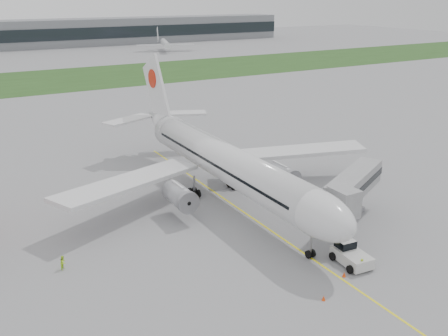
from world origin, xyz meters
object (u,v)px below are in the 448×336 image
airliner (221,159)px  jet_bridge (353,187)px  pushback_tug (350,254)px  ground_crew_near (361,266)px

airliner → jet_bridge: 18.36m
jet_bridge → airliner: bearing=95.0°
airliner → pushback_tug: size_ratio=11.51×
pushback_tug → airliner: bearing=102.4°
airliner → pushback_tug: (3.00, -22.79, -4.60)m
airliner → ground_crew_near: airliner is taller
pushback_tug → jet_bridge: 10.72m
airliner → jet_bridge: bearing=-57.6°
pushback_tug → jet_bridge: (6.84, 7.29, 3.87)m
pushback_tug → ground_crew_near: size_ratio=2.88×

